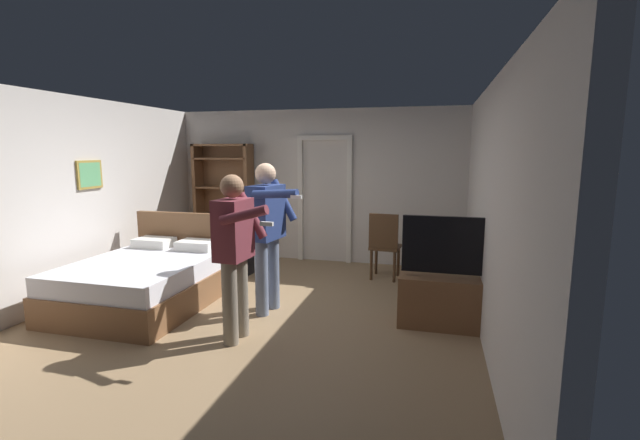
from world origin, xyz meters
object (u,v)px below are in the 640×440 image
at_px(side_table, 427,254).
at_px(laptop, 425,234).
at_px(wooden_chair, 384,243).
at_px(person_blue_shirt, 235,247).
at_px(bookshelf, 225,197).
at_px(bottle_on_table, 439,233).
at_px(person_striped_shirt, 267,226).
at_px(bed, 149,280).
at_px(tv_flatscreen, 450,295).
at_px(suitcase_dark, 231,264).

bearing_deg(side_table, laptop, -128.55).
bearing_deg(wooden_chair, person_blue_shirt, -115.79).
height_order(bookshelf, bottle_on_table, bookshelf).
bearing_deg(person_striped_shirt, laptop, 38.50).
bearing_deg(person_striped_shirt, side_table, 38.81).
xyz_separation_m(bottle_on_table, wooden_chair, (-0.75, 0.29, -0.25)).
bearing_deg(bed, tv_flatscreen, 2.66).
bearing_deg(side_table, wooden_chair, 160.76).
xyz_separation_m(bed, tv_flatscreen, (3.59, 0.17, 0.05)).
distance_m(tv_flatscreen, bottle_on_table, 1.38).
height_order(bookshelf, person_blue_shirt, bookshelf).
distance_m(tv_flatscreen, suitcase_dark, 3.45).
height_order(bed, laptop, bed).
distance_m(wooden_chair, suitcase_dark, 2.36).
xyz_separation_m(bed, person_blue_shirt, (1.52, -0.70, 0.65)).
relative_size(bed, bookshelf, 0.99).
distance_m(laptop, person_striped_shirt, 2.25).
distance_m(laptop, bottle_on_table, 0.18).
relative_size(laptop, person_blue_shirt, 0.21).
xyz_separation_m(bed, bottle_on_table, (3.46, 1.47, 0.49)).
height_order(bookshelf, wooden_chair, bookshelf).
xyz_separation_m(person_striped_shirt, suitcase_dark, (-1.14, 1.34, -0.86)).
xyz_separation_m(bed, wooden_chair, (2.70, 1.76, 0.24)).
bearing_deg(suitcase_dark, tv_flatscreen, -18.43).
xyz_separation_m(bookshelf, laptop, (3.47, -0.96, -0.32)).
height_order(person_blue_shirt, person_striped_shirt, person_striped_shirt).
xyz_separation_m(bookshelf, person_blue_shirt, (1.70, -3.16, -0.12)).
relative_size(laptop, wooden_chair, 0.36).
distance_m(bed, wooden_chair, 3.24).
height_order(laptop, person_blue_shirt, person_blue_shirt).
bearing_deg(bookshelf, laptop, -15.41).
bearing_deg(bed, side_table, 24.96).
relative_size(side_table, suitcase_dark, 1.13).
relative_size(bookshelf, person_blue_shirt, 1.20).
height_order(person_blue_shirt, suitcase_dark, person_blue_shirt).
xyz_separation_m(bookshelf, tv_flatscreen, (3.77, -2.29, -0.72)).
bearing_deg(person_blue_shirt, bookshelf, 118.32).
height_order(bed, person_blue_shirt, person_blue_shirt).
bearing_deg(bottle_on_table, bed, -157.05).
relative_size(tv_flatscreen, wooden_chair, 1.22).
height_order(bookshelf, suitcase_dark, bookshelf).
distance_m(tv_flatscreen, wooden_chair, 1.83).
height_order(laptop, person_striped_shirt, person_striped_shirt).
distance_m(bookshelf, bottle_on_table, 3.79).
xyz_separation_m(bed, side_table, (3.32, 1.55, 0.16)).
relative_size(bottle_on_table, person_blue_shirt, 0.13).
relative_size(bookshelf, laptop, 5.62).
relative_size(bed, person_striped_shirt, 1.13).
distance_m(side_table, person_striped_shirt, 2.36).
relative_size(side_table, person_striped_shirt, 0.40).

